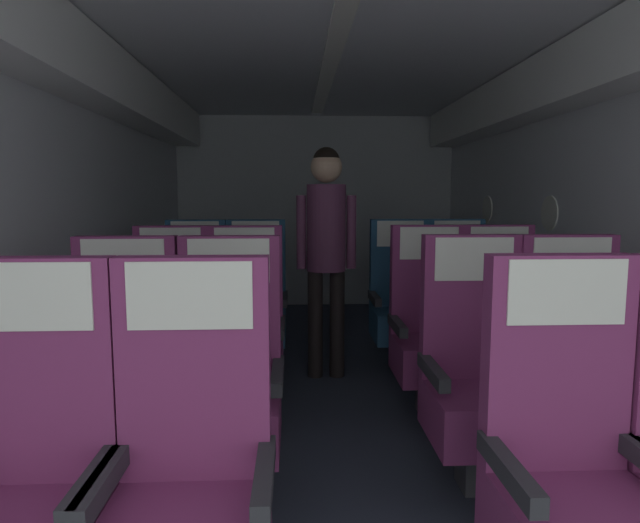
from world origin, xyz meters
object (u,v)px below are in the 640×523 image
seat_c_right_window (431,334)px  flight_attendant (326,236)px  seat_c_left_aisle (245,337)px  seat_c_right_aisle (501,333)px  seat_c_left_window (170,337)px  seat_b_left_window (122,388)px  seat_d_left_aisle (256,307)px  seat_a_left_window (25,494)px  seat_b_left_aisle (229,387)px  seat_a_right_window (572,480)px  seat_b_right_aisle (575,381)px  seat_a_left_aisle (189,491)px  seat_b_right_window (476,381)px  seat_d_right_window (401,305)px  seat_d_right_aisle (458,305)px  seat_d_left_window (195,308)px

seat_c_right_window → flight_attendant: 1.05m
seat_c_left_aisle → seat_c_right_aisle: 1.58m
seat_c_left_window → seat_c_left_aisle: same height
seat_b_left_window → seat_d_left_aisle: (0.46, 1.77, 0.00)m
seat_a_left_window → flight_attendant: size_ratio=0.69×
seat_b_left_aisle → seat_a_right_window: bearing=-37.6°
seat_b_left_aisle → seat_b_right_aisle: bearing=-0.1°
seat_a_left_aisle → seat_c_left_aisle: (0.00, 1.74, 0.00)m
seat_b_right_window → seat_b_left_aisle: bearing=-179.1°
seat_b_right_aisle → seat_a_left_window: bearing=-157.3°
seat_a_right_window → seat_d_right_window: size_ratio=1.00×
seat_d_right_window → seat_d_right_aisle: bearing=0.7°
seat_a_right_window → flight_attendant: size_ratio=0.69×
seat_b_right_aisle → flight_attendant: (-1.05, 1.55, 0.56)m
seat_a_left_aisle → seat_d_right_aisle: same height
seat_d_right_window → seat_c_left_window: bearing=-150.9°
seat_a_right_window → seat_a_left_window: bearing=-179.9°
seat_c_left_aisle → seat_d_left_aisle: 0.90m
seat_a_left_aisle → seat_c_left_aisle: same height
seat_c_right_window → seat_c_left_window: bearing=179.8°
seat_b_left_aisle → seat_d_left_window: (-0.46, 1.76, 0.00)m
seat_b_right_aisle → seat_c_right_aisle: (0.00, 0.90, 0.00)m
seat_a_right_window → seat_d_left_window: same height
seat_c_right_aisle → seat_d_right_window: (-0.45, 0.87, 0.00)m
seat_b_left_aisle → seat_b_right_window: bearing=0.9°
seat_d_left_aisle → seat_d_right_window: size_ratio=1.00×
seat_c_left_aisle → seat_d_left_aisle: bearing=89.7°
seat_b_left_aisle → seat_d_left_window: bearing=104.8°
seat_b_left_aisle → seat_c_left_window: same height
seat_a_left_window → seat_c_right_aisle: (2.05, 1.76, 0.00)m
seat_b_left_aisle → seat_a_left_window: bearing=-118.8°
seat_a_left_window → seat_c_left_aisle: same height
seat_a_left_aisle → seat_d_right_aisle: (1.58, 2.64, 0.00)m
seat_d_left_aisle → seat_d_right_window: (1.12, -0.01, 0.00)m
seat_b_left_aisle → seat_c_left_aisle: bearing=90.5°
seat_a_left_window → seat_d_left_aisle: size_ratio=1.00×
seat_a_left_window → seat_b_right_aisle: same height
seat_a_left_window → seat_c_left_window: same height
seat_c_left_window → seat_d_left_aisle: bearing=62.9°
seat_c_right_aisle → seat_d_left_window: (-2.04, 0.86, 0.00)m
seat_d_right_window → seat_c_right_window: bearing=-89.5°
seat_d_right_window → flight_attendant: 0.84m
seat_a_right_window → flight_attendant: flight_attendant is taller
seat_b_right_window → flight_attendant: flight_attendant is taller
seat_c_right_window → seat_a_right_window: bearing=-90.5°
seat_c_right_window → flight_attendant: flight_attendant is taller
seat_b_left_aisle → flight_attendant: flight_attendant is taller
seat_c_left_window → seat_d_right_aisle: same height
seat_a_left_window → seat_b_left_aisle: (0.47, 0.86, 0.00)m
seat_a_left_aisle → seat_b_left_window: bearing=117.8°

